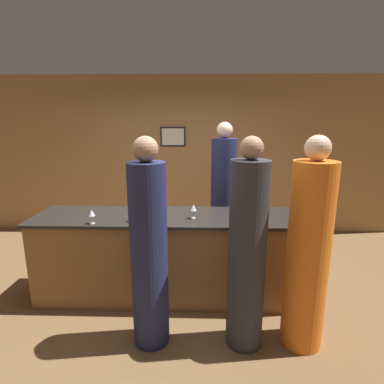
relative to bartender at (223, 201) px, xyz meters
name	(u,v)px	position (x,y,z in m)	size (l,w,h in m)	color
ground_plane	(169,294)	(-0.68, -0.80, -0.94)	(14.00, 14.00, 0.00)	brown
back_wall	(180,156)	(-0.68, 1.41, 0.46)	(8.00, 0.08, 2.80)	#A37547
bar_counter	(168,256)	(-0.68, -0.80, -0.45)	(2.99, 0.76, 0.98)	brown
bartender	(223,201)	(0.00, 0.00, 0.00)	(0.34, 0.34, 2.00)	#1E234C
guest_0	(308,254)	(0.63, -1.56, -0.06)	(0.37, 0.37, 1.90)	orange
guest_1	(247,253)	(0.10, -1.57, -0.05)	(0.33, 0.33, 1.90)	#2D2D33
guest_2	(149,252)	(-0.76, -1.57, -0.05)	(0.33, 0.33, 1.89)	#1E234C
wine_bottle_0	(260,208)	(0.33, -0.88, 0.16)	(0.07, 0.07, 0.30)	#19381E
wine_glass_0	(92,213)	(-1.42, -1.10, 0.15)	(0.07, 0.07, 0.15)	silver
wine_glass_1	(246,207)	(0.19, -0.86, 0.17)	(0.07, 0.07, 0.17)	silver
wine_glass_2	(150,212)	(-0.83, -1.07, 0.17)	(0.06, 0.06, 0.17)	silver
wine_glass_3	(193,208)	(-0.39, -0.89, 0.16)	(0.07, 0.07, 0.15)	silver
wine_glass_4	(133,210)	(-1.01, -1.01, 0.17)	(0.07, 0.07, 0.16)	silver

